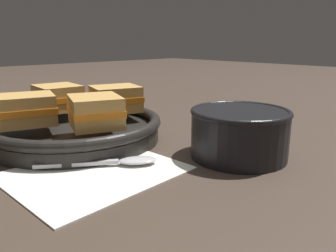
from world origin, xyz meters
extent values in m
plane|color=#47382D|center=(0.00, 0.00, 0.00)|extent=(4.00, 4.00, 0.00)
cube|color=white|center=(-0.09, 0.00, 0.00)|extent=(0.22, 0.19, 0.00)
cylinder|color=black|center=(0.10, -0.09, 0.04)|extent=(0.14, 0.14, 0.07)
cylinder|color=#DB5B1E|center=(0.10, -0.09, 0.06)|extent=(0.12, 0.12, 0.01)
torus|color=black|center=(0.10, -0.09, 0.07)|extent=(0.14, 0.14, 0.01)
cube|color=silver|center=(-0.10, 0.03, 0.01)|extent=(0.10, 0.07, 0.01)
ellipsoid|color=silver|center=(-0.03, -0.02, 0.01)|extent=(0.06, 0.05, 0.01)
cylinder|color=black|center=(-0.04, 0.15, 0.01)|extent=(0.28, 0.28, 0.02)
torus|color=black|center=(-0.04, 0.15, 0.03)|extent=(0.29, 0.29, 0.02)
cube|color=black|center=(-0.04, 0.35, 0.03)|extent=(0.03, 0.13, 0.01)
cube|color=tan|center=(-0.04, 0.07, 0.05)|extent=(0.10, 0.10, 0.02)
cube|color=orange|center=(-0.04, 0.07, 0.07)|extent=(0.10, 0.10, 0.01)
cube|color=tan|center=(-0.04, 0.07, 0.08)|extent=(0.10, 0.10, 0.02)
cube|color=tan|center=(0.04, 0.14, 0.05)|extent=(0.10, 0.09, 0.02)
cube|color=orange|center=(0.04, 0.14, 0.07)|extent=(0.10, 0.09, 0.01)
cube|color=tan|center=(0.04, 0.14, 0.08)|extent=(0.10, 0.09, 0.02)
cube|color=tan|center=(-0.03, 0.22, 0.05)|extent=(0.08, 0.09, 0.02)
cube|color=orange|center=(-0.03, 0.22, 0.07)|extent=(0.08, 0.09, 0.01)
cube|color=tan|center=(-0.03, 0.22, 0.08)|extent=(0.08, 0.09, 0.02)
cube|color=tan|center=(-0.11, 0.15, 0.05)|extent=(0.10, 0.09, 0.02)
cube|color=orange|center=(-0.11, 0.15, 0.07)|extent=(0.10, 0.10, 0.01)
cube|color=tan|center=(-0.11, 0.15, 0.08)|extent=(0.10, 0.09, 0.02)
camera|label=1|loc=(-0.29, -0.36, 0.17)|focal=35.00mm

